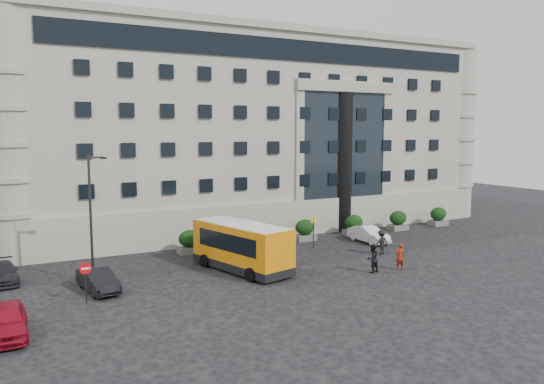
{
  "coord_description": "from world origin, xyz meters",
  "views": [
    {
      "loc": [
        -17.12,
        -30.77,
        9.52
      ],
      "look_at": [
        0.82,
        3.3,
        5.0
      ],
      "focal_mm": 35.0,
      "sensor_mm": 36.0,
      "label": 1
    }
  ],
  "objects_px": {
    "parked_car_a": "(6,321)",
    "hedge_b": "(251,235)",
    "parked_car_b": "(98,280)",
    "parked_car_d": "(77,240)",
    "minibus": "(242,245)",
    "hedge_c": "(305,230)",
    "hedge_d": "(354,225)",
    "bus_stop_sign": "(313,227)",
    "pedestrian_a": "(400,256)",
    "parked_car_c": "(3,273)",
    "hedge_f": "(438,216)",
    "no_entry_sign": "(86,275)",
    "hedge_a": "(190,242)",
    "pedestrian_b": "(372,258)",
    "street_lamp": "(92,214)",
    "hedge_e": "(398,220)",
    "white_taxi": "(369,234)",
    "pedestrian_c": "(381,242)"
  },
  "relations": [
    {
      "from": "parked_car_a",
      "to": "hedge_b",
      "type": "bearing_deg",
      "value": 34.62
    },
    {
      "from": "hedge_b",
      "to": "parked_car_b",
      "type": "height_order",
      "value": "hedge_b"
    },
    {
      "from": "hedge_b",
      "to": "parked_car_d",
      "type": "relative_size",
      "value": 0.38
    },
    {
      "from": "parked_car_a",
      "to": "minibus",
      "type": "bearing_deg",
      "value": 22.2
    },
    {
      "from": "hedge_c",
      "to": "hedge_d",
      "type": "relative_size",
      "value": 1.0
    },
    {
      "from": "hedge_b",
      "to": "minibus",
      "type": "height_order",
      "value": "minibus"
    },
    {
      "from": "bus_stop_sign",
      "to": "pedestrian_a",
      "type": "height_order",
      "value": "bus_stop_sign"
    },
    {
      "from": "parked_car_a",
      "to": "parked_car_c",
      "type": "bearing_deg",
      "value": 91.23
    },
    {
      "from": "hedge_f",
      "to": "no_entry_sign",
      "type": "distance_m",
      "value": 36.11
    },
    {
      "from": "hedge_a",
      "to": "pedestrian_b",
      "type": "distance_m",
      "value": 14.21
    },
    {
      "from": "hedge_a",
      "to": "street_lamp",
      "type": "height_order",
      "value": "street_lamp"
    },
    {
      "from": "parked_car_b",
      "to": "parked_car_d",
      "type": "bearing_deg",
      "value": 78.95
    },
    {
      "from": "hedge_d",
      "to": "hedge_c",
      "type": "bearing_deg",
      "value": 180.0
    },
    {
      "from": "bus_stop_sign",
      "to": "pedestrian_b",
      "type": "xyz_separation_m",
      "value": [
        -0.51,
        -8.2,
        -0.77
      ]
    },
    {
      "from": "bus_stop_sign",
      "to": "pedestrian_a",
      "type": "bearing_deg",
      "value": -79.19
    },
    {
      "from": "parked_car_c",
      "to": "street_lamp",
      "type": "bearing_deg",
      "value": -31.14
    },
    {
      "from": "hedge_e",
      "to": "no_entry_sign",
      "type": "distance_m",
      "value": 31.09
    },
    {
      "from": "white_taxi",
      "to": "pedestrian_b",
      "type": "distance_m",
      "value": 9.75
    },
    {
      "from": "hedge_a",
      "to": "street_lamp",
      "type": "relative_size",
      "value": 0.23
    },
    {
      "from": "hedge_a",
      "to": "hedge_d",
      "type": "bearing_deg",
      "value": 0.0
    },
    {
      "from": "hedge_b",
      "to": "street_lamp",
      "type": "xyz_separation_m",
      "value": [
        -13.14,
        -4.8,
        3.44
      ]
    },
    {
      "from": "street_lamp",
      "to": "parked_car_d",
      "type": "xyz_separation_m",
      "value": [
        0.44,
        10.64,
        -3.69
      ]
    },
    {
      "from": "hedge_a",
      "to": "pedestrian_b",
      "type": "xyz_separation_m",
      "value": [
        8.99,
        -11.0,
        0.03
      ]
    },
    {
      "from": "hedge_a",
      "to": "minibus",
      "type": "height_order",
      "value": "minibus"
    },
    {
      "from": "no_entry_sign",
      "to": "parked_car_a",
      "type": "relative_size",
      "value": 0.52
    },
    {
      "from": "hedge_b",
      "to": "street_lamp",
      "type": "distance_m",
      "value": 14.41
    },
    {
      "from": "hedge_c",
      "to": "white_taxi",
      "type": "xyz_separation_m",
      "value": [
        4.41,
        -3.18,
        -0.24
      ]
    },
    {
      "from": "hedge_f",
      "to": "hedge_b",
      "type": "bearing_deg",
      "value": 180.0
    },
    {
      "from": "no_entry_sign",
      "to": "pedestrian_b",
      "type": "distance_m",
      "value": 18.14
    },
    {
      "from": "hedge_f",
      "to": "parked_car_b",
      "type": "bearing_deg",
      "value": -168.82
    },
    {
      "from": "pedestrian_b",
      "to": "street_lamp",
      "type": "bearing_deg",
      "value": -30.6
    },
    {
      "from": "parked_car_b",
      "to": "pedestrian_a",
      "type": "height_order",
      "value": "pedestrian_a"
    },
    {
      "from": "hedge_f",
      "to": "hedge_d",
      "type": "bearing_deg",
      "value": 180.0
    },
    {
      "from": "parked_car_d",
      "to": "pedestrian_c",
      "type": "bearing_deg",
      "value": -31.21
    },
    {
      "from": "white_taxi",
      "to": "pedestrian_a",
      "type": "distance_m",
      "value": 8.91
    },
    {
      "from": "hedge_e",
      "to": "hedge_f",
      "type": "height_order",
      "value": "same"
    },
    {
      "from": "street_lamp",
      "to": "minibus",
      "type": "height_order",
      "value": "street_lamp"
    },
    {
      "from": "pedestrian_b",
      "to": "hedge_a",
      "type": "bearing_deg",
      "value": -61.22
    },
    {
      "from": "bus_stop_sign",
      "to": "parked_car_a",
      "type": "relative_size",
      "value": 0.57
    },
    {
      "from": "street_lamp",
      "to": "hedge_d",
      "type": "bearing_deg",
      "value": 11.53
    },
    {
      "from": "minibus",
      "to": "hedge_b",
      "type": "bearing_deg",
      "value": 45.12
    },
    {
      "from": "hedge_f",
      "to": "pedestrian_c",
      "type": "bearing_deg",
      "value": -151.28
    },
    {
      "from": "parked_car_d",
      "to": "white_taxi",
      "type": "height_order",
      "value": "white_taxi"
    },
    {
      "from": "street_lamp",
      "to": "white_taxi",
      "type": "relative_size",
      "value": 1.91
    },
    {
      "from": "hedge_b",
      "to": "hedge_f",
      "type": "height_order",
      "value": "same"
    },
    {
      "from": "white_taxi",
      "to": "pedestrian_b",
      "type": "height_order",
      "value": "pedestrian_b"
    },
    {
      "from": "no_entry_sign",
      "to": "parked_car_b",
      "type": "xyz_separation_m",
      "value": [
        0.98,
        2.11,
        -0.96
      ]
    },
    {
      "from": "hedge_a",
      "to": "hedge_c",
      "type": "bearing_deg",
      "value": 0.0
    },
    {
      "from": "bus_stop_sign",
      "to": "parked_car_a",
      "type": "bearing_deg",
      "value": -157.76
    },
    {
      "from": "hedge_a",
      "to": "white_taxi",
      "type": "xyz_separation_m",
      "value": [
        14.81,
        -3.18,
        -0.24
      ]
    }
  ]
}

